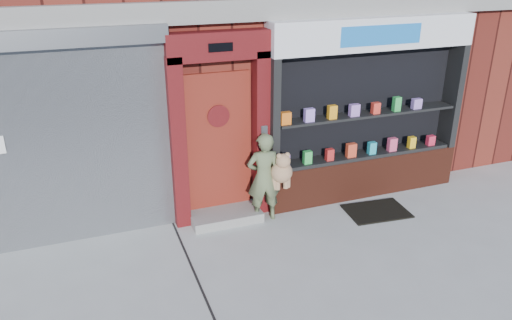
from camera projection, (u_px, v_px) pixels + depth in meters
ground at (317, 270)px, 6.63m from camera, size 80.00×80.00×0.00m
shutter_bay at (57, 129)px, 6.67m from camera, size 3.10×0.30×3.04m
red_door_bay at (220, 130)px, 7.44m from camera, size 1.52×0.58×2.90m
pharmacy_bay at (366, 118)px, 8.23m from camera, size 3.50×0.41×3.00m
woman at (267, 176)px, 7.64m from camera, size 0.72×0.43×1.43m
doormat at (377, 211)px, 8.11m from camera, size 1.04×0.77×0.02m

